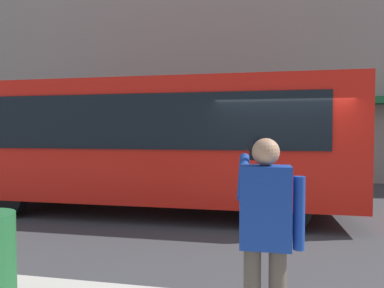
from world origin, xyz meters
TOP-DOWN VIEW (x-y plane):
  - ground_plane at (0.00, 0.00)m, footprint 60.00×60.00m
  - building_facade_far at (-0.02, -6.80)m, footprint 28.00×1.55m
  - red_bus at (2.96, -0.58)m, footprint 9.05×2.54m
  - pedestrian_photographer at (0.37, 4.37)m, footprint 0.53×0.52m

SIDE VIEW (x-z plane):
  - ground_plane at x=0.00m, z-range 0.00..0.00m
  - pedestrian_photographer at x=0.37m, z-range 0.29..1.99m
  - red_bus at x=2.96m, z-range 0.14..3.22m
  - building_facade_far at x=-0.02m, z-range -0.01..11.99m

